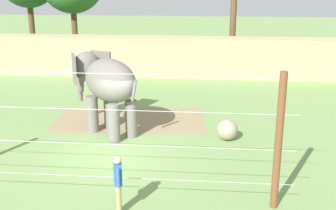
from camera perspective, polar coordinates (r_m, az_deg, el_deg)
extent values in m
plane|color=#759956|center=(15.64, -7.68, -6.65)|extent=(120.00, 120.00, 0.00)
cube|color=#937F5B|center=(19.34, -5.04, -1.95)|extent=(6.98, 4.24, 0.01)
cube|color=tan|center=(27.91, -1.68, 6.54)|extent=(36.00, 1.80, 2.53)
cylinder|color=slate|center=(17.84, -10.10, -1.20)|extent=(0.48, 0.48, 1.52)
cylinder|color=slate|center=(18.26, -7.86, -0.67)|extent=(0.48, 0.48, 1.52)
cylinder|color=slate|center=(16.59, -7.29, -2.44)|extent=(0.48, 0.48, 1.52)
cylinder|color=slate|center=(17.04, -4.96, -1.85)|extent=(0.48, 0.48, 1.52)
ellipsoid|color=slate|center=(17.02, -7.78, 3.29)|extent=(3.10, 3.04, 1.74)
ellipsoid|color=slate|center=(18.43, -10.89, 5.13)|extent=(1.60, 1.61, 1.26)
cube|color=slate|center=(18.02, -12.50, 4.78)|extent=(0.46, 0.95, 1.20)
cube|color=slate|center=(18.67, -9.00, 5.37)|extent=(0.96, 0.41, 1.20)
cylinder|color=slate|center=(18.92, -11.54, 4.00)|extent=(0.63, 0.62, 0.68)
cylinder|color=slate|center=(19.13, -11.66, 2.66)|extent=(0.48, 0.47, 0.64)
cylinder|color=slate|center=(19.32, -11.71, 1.42)|extent=(0.31, 0.31, 0.60)
cylinder|color=slate|center=(15.79, -4.58, 1.94)|extent=(0.31, 0.31, 0.87)
sphere|color=gray|center=(16.92, 7.96, -3.31)|extent=(0.83, 0.83, 0.83)
cylinder|color=brown|center=(11.76, 14.63, -4.88)|extent=(0.20, 0.20, 3.88)
cylinder|color=#B7B7BC|center=(12.57, -11.05, -9.35)|extent=(11.72, 0.02, 0.02)
cylinder|color=#B7B7BC|center=(12.17, -11.31, -5.08)|extent=(11.72, 0.02, 0.02)
cylinder|color=#B7B7BC|center=(11.84, -11.59, -0.54)|extent=(11.72, 0.02, 0.02)
cylinder|color=#B7B7BC|center=(11.59, -11.87, 4.22)|extent=(11.72, 0.02, 0.02)
cylinder|color=tan|center=(11.75, -6.62, -12.51)|extent=(0.15, 0.15, 0.88)
cylinder|color=tan|center=(11.89, -6.65, -12.14)|extent=(0.15, 0.15, 0.88)
cube|color=#3366B2|center=(11.49, -6.75, -9.18)|extent=(0.30, 0.40, 0.56)
sphere|color=beige|center=(11.32, -6.82, -7.35)|extent=(0.22, 0.22, 0.22)
cylinder|color=#3366B2|center=(11.27, -6.71, -9.70)|extent=(0.11, 0.11, 0.54)
cylinder|color=#3366B2|center=(11.71, -6.80, -8.67)|extent=(0.11, 0.11, 0.54)
cube|color=black|center=(11.82, -7.16, -9.61)|extent=(0.03, 0.07, 0.14)
cylinder|color=brown|center=(35.43, -17.77, 9.48)|extent=(0.44, 0.44, 4.43)
cylinder|color=brown|center=(30.60, 8.70, 10.48)|extent=(0.44, 0.44, 5.94)
cylinder|color=brown|center=(33.73, -12.39, 9.26)|extent=(0.44, 0.44, 4.10)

